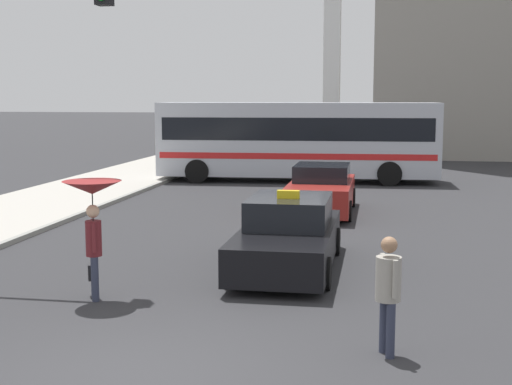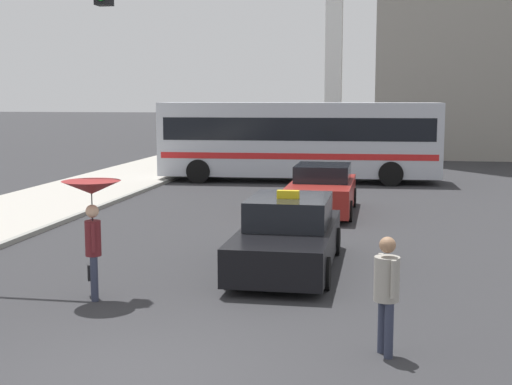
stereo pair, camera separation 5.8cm
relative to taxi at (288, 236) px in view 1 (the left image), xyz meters
The scene contains 6 objects.
ground_plane 6.13m from the taxi, 101.19° to the right, with size 300.00×300.00×0.00m, color #2D2D30.
taxi is the anchor object (origin of this frame).
sedan_red 7.06m from the taxi, 89.29° to the left, with size 1.91×4.42×1.44m.
city_bus 15.16m from the taxi, 95.90° to the left, with size 11.39×3.09×3.21m.
pedestrian_with_umbrella 4.20m from the taxi, 136.57° to the right, with size 0.99×0.99×2.04m.
pedestrian_man 5.03m from the taxi, 67.51° to the right, with size 0.45×0.48×1.61m.
Camera 1 is at (2.95, -8.00, 3.43)m, focal length 50.00 mm.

